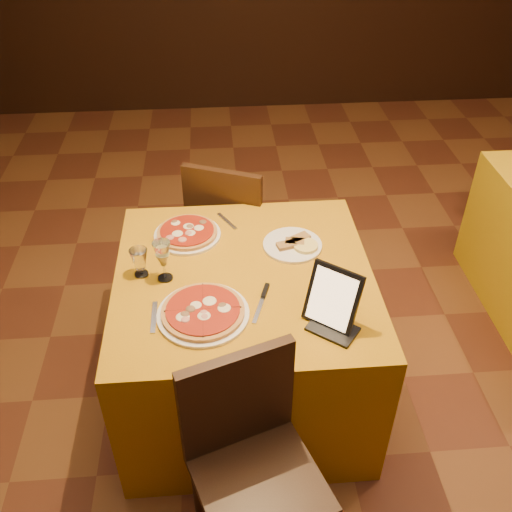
{
  "coord_description": "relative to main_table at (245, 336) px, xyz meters",
  "views": [
    {
      "loc": [
        -0.54,
        -1.87,
        2.3
      ],
      "look_at": [
        -0.39,
        -0.03,
        0.86
      ],
      "focal_mm": 40.0,
      "sensor_mm": 36.0,
      "label": 1
    }
  ],
  "objects": [
    {
      "name": "knife",
      "position": [
        0.05,
        -0.2,
        0.38
      ],
      "size": [
        0.08,
        0.21,
        0.01
      ],
      "primitive_type": "cube",
      "rotation": [
        0.0,
        0.0,
        1.25
      ],
      "color": "#B6B5BC",
      "rests_on": "main_table"
    },
    {
      "name": "pizza_far",
      "position": [
        -0.24,
        0.3,
        0.39
      ],
      "size": [
        0.31,
        0.31,
        0.03
      ],
      "rotation": [
        0.0,
        0.0,
        -0.09
      ],
      "color": "white",
      "rests_on": "main_table"
    },
    {
      "name": "fork_near",
      "position": [
        -0.37,
        -0.24,
        0.38
      ],
      "size": [
        0.02,
        0.18,
        0.01
      ],
      "primitive_type": "cube",
      "rotation": [
        0.0,
        0.0,
        1.58
      ],
      "color": "#AFAFB6",
      "rests_on": "main_table"
    },
    {
      "name": "floor",
      "position": [
        0.44,
        0.01,
        -0.38
      ],
      "size": [
        6.0,
        7.0,
        0.01
      ],
      "primitive_type": "cube",
      "color": "#5E2D19",
      "rests_on": "ground"
    },
    {
      "name": "fork_far",
      "position": [
        -0.06,
        0.4,
        0.38
      ],
      "size": [
        0.09,
        0.15,
        0.01
      ],
      "primitive_type": "cube",
      "rotation": [
        0.0,
        0.0,
        2.08
      ],
      "color": "silver",
      "rests_on": "main_table"
    },
    {
      "name": "main_table",
      "position": [
        0.0,
        0.0,
        0.0
      ],
      "size": [
        1.1,
        1.1,
        0.75
      ],
      "primitive_type": "cube",
      "color": "#BD7E0C",
      "rests_on": "floor"
    },
    {
      "name": "pizza_near",
      "position": [
        -0.17,
        -0.24,
        0.39
      ],
      "size": [
        0.36,
        0.36,
        0.03
      ],
      "rotation": [
        0.0,
        0.0,
        -0.18
      ],
      "color": "white",
      "rests_on": "main_table"
    },
    {
      "name": "cutlet_dish",
      "position": [
        0.23,
        0.18,
        0.39
      ],
      "size": [
        0.27,
        0.27,
        0.03
      ],
      "rotation": [
        0.0,
        0.0,
        0.08
      ],
      "color": "white",
      "rests_on": "main_table"
    },
    {
      "name": "wine_glass",
      "position": [
        -0.33,
        -0.0,
        0.47
      ],
      "size": [
        0.1,
        0.1,
        0.19
      ],
      "primitive_type": null,
      "rotation": [
        0.0,
        0.0,
        0.24
      ],
      "color": "#C9CA73",
      "rests_on": "main_table"
    },
    {
      "name": "chair_main_far",
      "position": [
        0.0,
        0.79,
        0.08
      ],
      "size": [
        0.5,
        0.5,
        0.91
      ],
      "primitive_type": null,
      "rotation": [
        0.0,
        0.0,
        2.75
      ],
      "color": "black",
      "rests_on": "floor"
    },
    {
      "name": "chair_main_near",
      "position": [
        0.0,
        -0.79,
        0.08
      ],
      "size": [
        0.47,
        0.47,
        0.91
      ],
      "primitive_type": null,
      "rotation": [
        0.0,
        0.0,
        0.34
      ],
      "color": "black",
      "rests_on": "floor"
    },
    {
      "name": "water_glass",
      "position": [
        -0.43,
        0.03,
        0.44
      ],
      "size": [
        0.07,
        0.07,
        0.13
      ],
      "primitive_type": null,
      "rotation": [
        0.0,
        0.0,
        -0.12
      ],
      "color": "silver",
      "rests_on": "main_table"
    },
    {
      "name": "tablet",
      "position": [
        0.31,
        -0.31,
        0.49
      ],
      "size": [
        0.22,
        0.2,
        0.24
      ],
      "primitive_type": "cube",
      "rotation": [
        -0.35,
        0.0,
        -0.67
      ],
      "color": "black",
      "rests_on": "main_table"
    }
  ]
}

